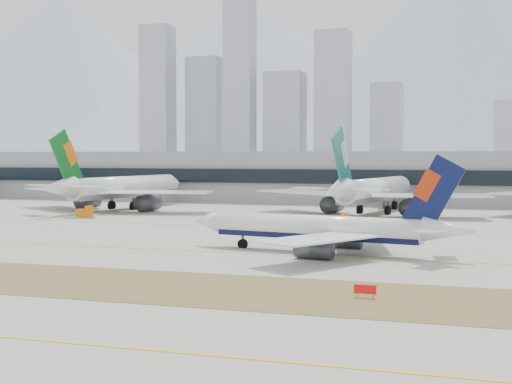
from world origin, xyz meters
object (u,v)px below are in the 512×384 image
(widebody_eva, at_px, (120,189))
(widebody_cathay, at_px, (372,192))
(taxiing_airliner, at_px, (326,229))
(terminal, at_px, (330,176))

(widebody_eva, bearing_deg, widebody_cathay, -76.14)
(taxiing_airliner, distance_m, terminal, 118.90)
(taxiing_airliner, relative_size, widebody_eva, 0.76)
(widebody_cathay, bearing_deg, widebody_eva, 105.28)
(taxiing_airliner, distance_m, widebody_cathay, 68.59)
(widebody_eva, bearing_deg, taxiing_airliner, -124.24)
(widebody_eva, relative_size, widebody_cathay, 1.00)
(widebody_eva, xyz_separation_m, widebody_cathay, (63.53, 4.88, 0.01))
(widebody_eva, xyz_separation_m, terminal, (43.59, 52.97, 2.14))
(widebody_cathay, distance_m, terminal, 52.10)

